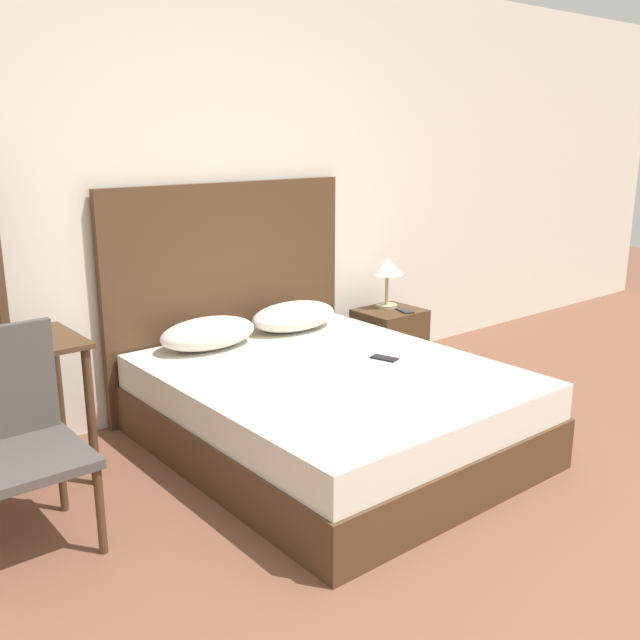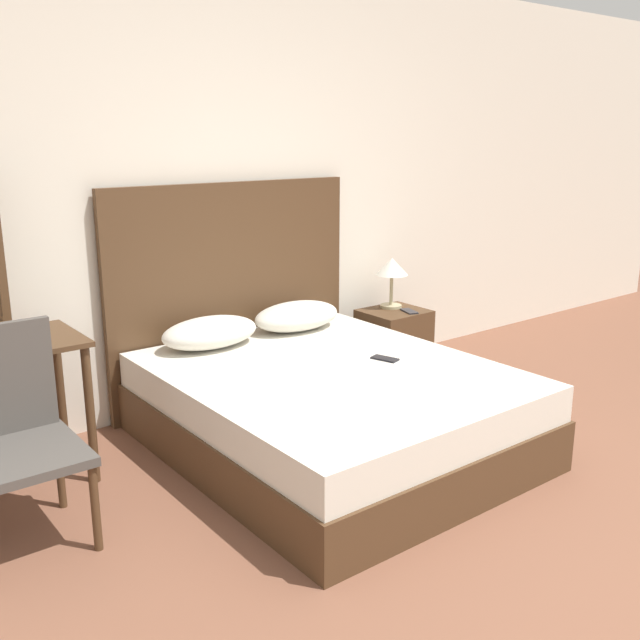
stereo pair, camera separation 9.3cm
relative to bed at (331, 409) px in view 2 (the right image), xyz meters
The scene contains 11 objects.
ground_plane 1.69m from the bed, 86.30° to the right, with size 16.00×16.00×0.00m, color brown.
wall_back 1.56m from the bed, 84.25° to the left, with size 10.00×0.06×2.70m.
bed is the anchor object (origin of this frame).
headboard 1.10m from the bed, 90.00° to the left, with size 1.70×0.05×1.39m.
pillow_left 0.87m from the bed, 112.85° to the left, with size 0.60×0.36×0.18m.
pillow_right 0.87m from the bed, 67.15° to the left, with size 0.60×0.36×0.18m.
phone_on_bed 0.42m from the bed, 10.03° to the right, with size 0.11×0.16×0.01m.
nightstand 1.33m from the bed, 31.80° to the left, with size 0.43×0.39×0.47m.
table_lamp 1.50m from the bed, 33.64° to the left, with size 0.23×0.23×0.36m.
phone_on_nightstand 1.35m from the bed, 27.10° to the left, with size 0.11×0.16×0.01m.
chair 1.63m from the bed, behind, with size 0.50×0.50×0.91m.
Camera 2 is at (-2.37, -1.16, 1.69)m, focal length 40.00 mm.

